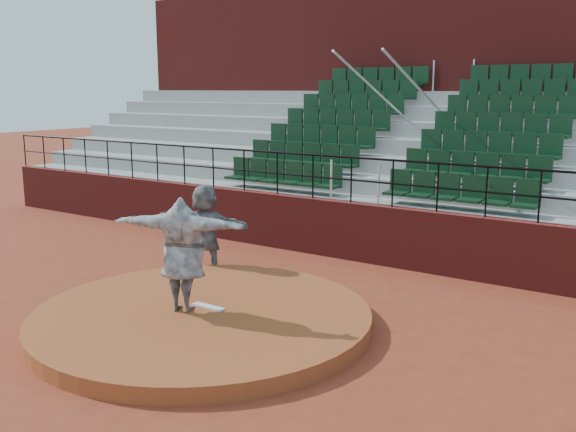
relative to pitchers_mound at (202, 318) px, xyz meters
The scene contains 9 objects.
ground 0.12m from the pitchers_mound, ahead, with size 90.00×90.00×0.00m, color maroon.
pitchers_mound is the anchor object (origin of this frame).
pitching_rubber 0.21m from the pitchers_mound, 90.00° to the left, with size 0.60×0.15×0.03m, color white.
boundary_wall 5.03m from the pitchers_mound, 90.00° to the left, with size 24.00×0.30×1.30m, color maroon.
wall_railing 5.35m from the pitchers_mound, 90.00° to the left, with size 24.04×0.05×1.03m.
seating_deck 8.75m from the pitchers_mound, 90.00° to the left, with size 24.00×5.97×4.63m.
press_box_facade 13.06m from the pitchers_mound, 90.00° to the left, with size 24.00×3.00×7.10m, color maroon.
pitcher 1.10m from the pitchers_mound, 152.21° to the right, with size 2.29×0.62×1.87m, color black.
fielder 3.09m from the pitchers_mound, 129.87° to the left, with size 1.74×0.55×1.88m, color black.
Camera 1 is at (6.71, -7.43, 3.80)m, focal length 40.00 mm.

